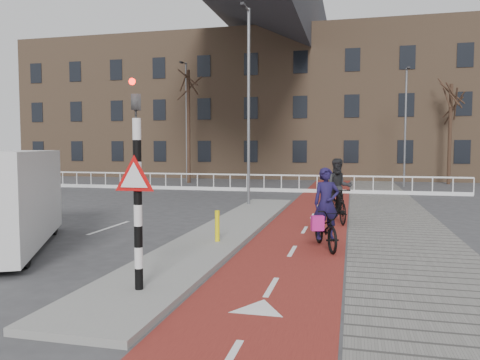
# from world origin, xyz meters

# --- Properties ---
(ground) EXTENTS (120.00, 120.00, 0.00)m
(ground) POSITION_xyz_m (0.00, 0.00, 0.00)
(ground) COLOR #38383A
(ground) RESTS_ON ground
(bike_lane) EXTENTS (2.50, 60.00, 0.01)m
(bike_lane) POSITION_xyz_m (1.50, 10.00, 0.01)
(bike_lane) COLOR maroon
(bike_lane) RESTS_ON ground
(sidewalk) EXTENTS (3.00, 60.00, 0.01)m
(sidewalk) POSITION_xyz_m (4.30, 10.00, 0.01)
(sidewalk) COLOR slate
(sidewalk) RESTS_ON ground
(curb_island) EXTENTS (1.80, 16.00, 0.12)m
(curb_island) POSITION_xyz_m (-0.70, 4.00, 0.06)
(curb_island) COLOR gray
(curb_island) RESTS_ON ground
(traffic_signal) EXTENTS (0.80, 0.80, 3.68)m
(traffic_signal) POSITION_xyz_m (-0.60, -2.02, 1.99)
(traffic_signal) COLOR black
(traffic_signal) RESTS_ON curb_island
(bollard) EXTENTS (0.12, 0.12, 0.79)m
(bollard) POSITION_xyz_m (-0.45, 2.20, 0.52)
(bollard) COLOR yellow
(bollard) RESTS_ON curb_island
(cyclist_near) EXTENTS (1.25, 2.05, 2.01)m
(cyclist_near) POSITION_xyz_m (2.27, 2.51, 0.68)
(cyclist_near) COLOR black
(cyclist_near) RESTS_ON bike_lane
(cyclist_far) EXTENTS (1.08, 2.10, 2.14)m
(cyclist_far) POSITION_xyz_m (2.45, 6.65, 0.89)
(cyclist_far) COLOR black
(cyclist_far) RESTS_ON bike_lane
(railing) EXTENTS (28.00, 0.10, 0.99)m
(railing) POSITION_xyz_m (-5.00, 17.00, 0.31)
(railing) COLOR silver
(railing) RESTS_ON ground
(townhouse_row) EXTENTS (46.00, 10.00, 15.90)m
(townhouse_row) POSITION_xyz_m (-3.00, 32.00, 7.81)
(townhouse_row) COLOR #7F6047
(townhouse_row) RESTS_ON ground
(tree_mid) EXTENTS (0.25, 0.25, 7.91)m
(tree_mid) POSITION_xyz_m (-8.41, 22.21, 3.96)
(tree_mid) COLOR black
(tree_mid) RESTS_ON ground
(tree_right) EXTENTS (0.24, 0.24, 6.80)m
(tree_right) POSITION_xyz_m (9.32, 25.27, 3.40)
(tree_right) COLOR black
(tree_right) RESTS_ON ground
(streetlight_near) EXTENTS (0.12, 0.12, 8.23)m
(streetlight_near) POSITION_xyz_m (-1.36, 10.04, 4.12)
(streetlight_near) COLOR slate
(streetlight_near) RESTS_ON ground
(streetlight_left) EXTENTS (0.12, 0.12, 8.68)m
(streetlight_left) POSITION_xyz_m (-9.02, 23.51, 4.34)
(streetlight_left) COLOR slate
(streetlight_left) RESTS_ON ground
(streetlight_right) EXTENTS (0.12, 0.12, 7.49)m
(streetlight_right) POSITION_xyz_m (6.11, 22.24, 3.75)
(streetlight_right) COLOR slate
(streetlight_right) RESTS_ON ground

